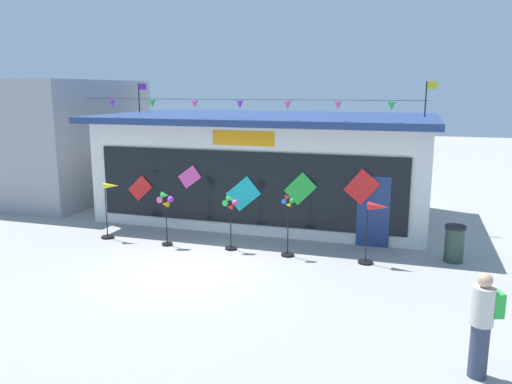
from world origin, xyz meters
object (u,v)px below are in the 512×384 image
Objects in this scene: wind_spinner_far_left at (109,207)px; wind_spinner_center_left at (230,215)px; person_near_camera at (483,323)px; wind_spinner_center_right at (288,225)px; trash_bin at (454,243)px; wind_spinner_right at (374,222)px; kite_shop_building at (269,165)px; wind_spinner_left at (165,208)px.

wind_spinner_far_left reaches higher than wind_spinner_center_left.
wind_spinner_far_left is 1.00× the size of person_near_camera.
person_near_camera is at bearing -26.29° from wind_spinner_far_left.
trash_bin is (4.18, 0.86, -0.38)m from wind_spinner_center_right.
wind_spinner_center_right is at bearing -178.88° from wind_spinner_right.
wind_spinner_right is (3.95, -4.26, -0.68)m from kite_shop_building.
kite_shop_building is 6.53× the size of wind_spinner_far_left.
wind_spinner_right is at bearing 1.12° from wind_spinner_center_right.
wind_spinner_far_left reaches higher than trash_bin.
person_near_camera is 5.60m from trash_bin.
wind_spinner_center_right is 1.73× the size of trash_bin.
wind_spinner_center_right is 6.33m from person_near_camera.
trash_bin is (9.58, 0.84, -0.48)m from wind_spinner_far_left.
wind_spinner_left is 5.71m from wind_spinner_right.
trash_bin is (5.92, -3.44, -1.29)m from kite_shop_building.
kite_shop_building reaches higher than wind_spinner_right.
trash_bin is at bearing 5.03° from wind_spinner_far_left.
person_near_camera is at bearing -67.28° from wind_spinner_right.
wind_spinner_left reaches higher than trash_bin.
wind_spinner_center_right is (1.74, -4.30, -0.90)m from kite_shop_building.
kite_shop_building is 4.31m from wind_spinner_center_left.
wind_spinner_left is 0.97× the size of wind_spinner_right.
kite_shop_building is 6.96m from trash_bin.
person_near_camera is at bearing -39.37° from wind_spinner_center_left.
wind_spinner_center_right is at bearing -0.22° from wind_spinner_far_left.
kite_shop_building reaches higher than wind_spinner_center_right.
wind_spinner_center_right is (3.50, 0.12, -0.22)m from wind_spinner_left.
wind_spinner_center_left is at bearing 5.58° from wind_spinner_left.
wind_spinner_far_left is 3.77m from wind_spinner_center_left.
wind_spinner_far_left is 7.61m from wind_spinner_right.
wind_spinner_left is 3.50m from wind_spinner_center_right.
wind_spinner_right is (5.71, 0.16, 0.00)m from wind_spinner_left.
wind_spinner_right is 0.95× the size of person_near_camera.
kite_shop_building reaches higher than trash_bin.
wind_spinner_left is 0.92× the size of person_near_camera.
wind_spinner_center_right reaches higher than wind_spinner_right.
wind_spinner_center_right reaches higher than wind_spinner_center_left.
kite_shop_building is 7.09× the size of wind_spinner_left.
person_near_camera is (4.21, -4.72, 0.02)m from wind_spinner_center_right.
kite_shop_building is 6.85× the size of wind_spinner_right.
kite_shop_building is 5.69m from wind_spinner_far_left.
person_near_camera is (9.61, -4.75, -0.08)m from wind_spinner_far_left.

